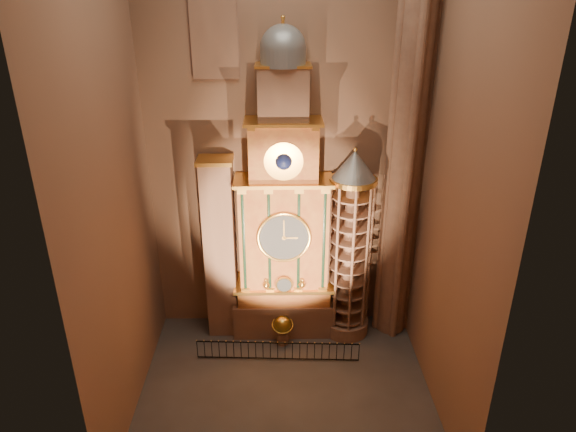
{
  "coord_description": "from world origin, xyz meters",
  "views": [
    {
      "loc": [
        -0.27,
        -19.35,
        17.94
      ],
      "look_at": [
        0.19,
        3.0,
        7.94
      ],
      "focal_mm": 32.0,
      "sensor_mm": 36.0,
      "label": 1
    }
  ],
  "objects_px": {
    "astronomical_clock": "(284,223)",
    "celestial_globe": "(283,328)",
    "portrait_tower": "(220,249)",
    "stair_turret": "(350,248)",
    "iron_railing": "(278,351)"
  },
  "relations": [
    {
      "from": "stair_turret",
      "to": "iron_railing",
      "type": "relative_size",
      "value": 1.28
    },
    {
      "from": "portrait_tower",
      "to": "celestial_globe",
      "type": "relative_size",
      "value": 5.98
    },
    {
      "from": "portrait_tower",
      "to": "celestial_globe",
      "type": "distance_m",
      "value": 5.46
    },
    {
      "from": "astronomical_clock",
      "to": "portrait_tower",
      "type": "xyz_separation_m",
      "value": [
        -3.4,
        0.02,
        -1.53
      ]
    },
    {
      "from": "portrait_tower",
      "to": "stair_turret",
      "type": "xyz_separation_m",
      "value": [
        6.9,
        -0.28,
        0.12
      ]
    },
    {
      "from": "portrait_tower",
      "to": "stair_turret",
      "type": "relative_size",
      "value": 0.94
    },
    {
      "from": "portrait_tower",
      "to": "iron_railing",
      "type": "xyz_separation_m",
      "value": [
        3.03,
        -2.8,
        -4.57
      ]
    },
    {
      "from": "iron_railing",
      "to": "celestial_globe",
      "type": "bearing_deg",
      "value": 79.28
    },
    {
      "from": "astronomical_clock",
      "to": "stair_turret",
      "type": "bearing_deg",
      "value": -4.3
    },
    {
      "from": "stair_turret",
      "to": "celestial_globe",
      "type": "relative_size",
      "value": 6.33
    },
    {
      "from": "astronomical_clock",
      "to": "portrait_tower",
      "type": "height_order",
      "value": "astronomical_clock"
    },
    {
      "from": "portrait_tower",
      "to": "celestial_globe",
      "type": "bearing_deg",
      "value": -22.7
    },
    {
      "from": "celestial_globe",
      "to": "iron_railing",
      "type": "height_order",
      "value": "celestial_globe"
    },
    {
      "from": "astronomical_clock",
      "to": "celestial_globe",
      "type": "bearing_deg",
      "value": -94.15
    },
    {
      "from": "portrait_tower",
      "to": "celestial_globe",
      "type": "xyz_separation_m",
      "value": [
        3.3,
        -1.38,
        -4.13
      ]
    }
  ]
}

